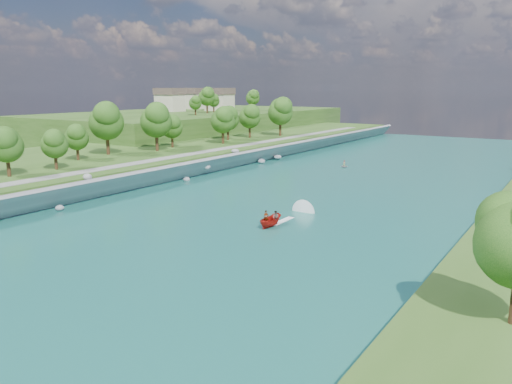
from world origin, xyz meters
The scene contains 11 objects.
ground centered at (0.00, 0.00, 0.00)m, with size 260.00×260.00×0.00m, color #2D5119.
river_water centered at (0.00, 20.00, 0.05)m, with size 55.00×240.00×0.10m, color #175A54.
berm_west centered at (-50.00, 20.00, 1.75)m, with size 45.00×240.00×3.50m, color #2D5119.
ridge_west centered at (-82.50, 95.00, 4.50)m, with size 60.00×120.00×9.00m, color #2D5119.
riprap_bank centered at (-25.86, 19.02, 1.80)m, with size 4.33×236.00×4.42m.
riverside_path centered at (-32.50, 20.00, 3.55)m, with size 3.00×200.00×0.10m, color gray.
ridge_houses centered at (-88.67, 100.00, 13.31)m, with size 29.50×29.50×8.40m.
trees_west centered at (-41.45, 9.70, 9.37)m, with size 17.88×150.04×13.53m.
trees_ridge centered at (-68.56, 90.44, 13.50)m, with size 11.77×39.31×10.19m.
motorboat centered at (5.22, 4.90, 0.79)m, with size 3.60×18.88×2.12m.
raft centered at (-6.51, 53.69, 0.43)m, with size 2.58×2.98×1.50m.
Camera 1 is at (37.28, -48.81, 17.39)m, focal length 35.00 mm.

